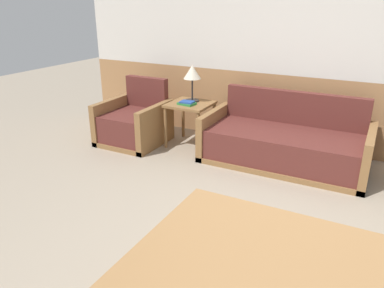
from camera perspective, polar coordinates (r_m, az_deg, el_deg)
The scene contains 7 objects.
ground_plane at distance 2.70m, azimuth 12.32°, elevation -20.61°, with size 16.00×16.00×0.00m, color gray.
wall_back at distance 4.65m, azimuth 22.92°, elevation 14.37°, with size 7.20×0.06×2.70m.
couch at distance 4.37m, azimuth 13.88°, elevation -0.02°, with size 1.82×0.84×0.78m.
armchair at distance 4.96m, azimuth -8.78°, elevation 3.04°, with size 0.77×0.78×0.81m.
side_table at distance 4.74m, azimuth -0.28°, elevation 5.12°, with size 0.52×0.52×0.56m.
table_lamp at distance 4.72m, azimuth 0.04°, elevation 10.60°, with size 0.22×0.22×0.46m.
book_stack at distance 4.64m, azimuth -0.79°, elevation 6.26°, with size 0.22×0.17×0.04m.
Camera 1 is at (0.43, -1.98, 1.78)m, focal length 35.00 mm.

